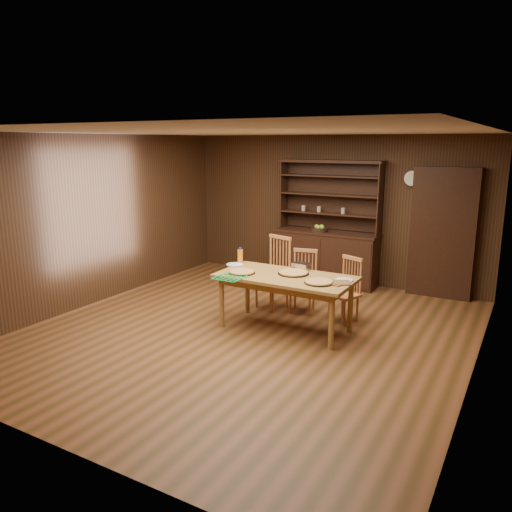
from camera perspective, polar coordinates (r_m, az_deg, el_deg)
The scene contains 20 objects.
floor at distance 6.73m, azimuth -0.85°, elevation -8.67°, with size 6.00×6.00×0.00m, color brown.
room_shell at distance 6.32m, azimuth -0.90°, elevation 4.74°, with size 6.00×6.00×6.00m.
china_hutch at distance 8.95m, azimuth 8.10°, elevation 0.65°, with size 1.84×0.52×2.17m.
doorway at distance 8.51m, azimuth 20.54°, elevation 2.44°, with size 1.00×0.18×2.10m, color black.
wall_clock at distance 8.57m, azimuth 17.40°, elevation 8.48°, with size 0.30×0.05×0.30m.
dining_table at distance 6.63m, azimuth 3.39°, elevation -2.97°, with size 1.80×0.90×0.75m.
chair_left at distance 7.59m, azimuth 2.25°, elevation -1.57°, with size 0.54×0.53×1.09m.
chair_center at distance 7.45m, azimuth 5.47°, elevation -2.62°, with size 0.44×0.43×0.93m.
chair_right at distance 7.14m, azimuth 10.38°, elevation -3.53°, with size 0.48×0.47×0.91m.
pizza_left at distance 6.71m, azimuth -1.62°, elevation -1.83°, with size 0.36×0.36×0.04m.
pizza_right at distance 6.29m, azimuth 7.20°, elevation -2.96°, with size 0.37×0.37×0.04m.
pizza_center at distance 6.69m, azimuth 4.31°, elevation -1.92°, with size 0.42×0.42×0.04m.
cooling_rack at distance 6.50m, azimuth -3.06°, elevation -2.44°, with size 0.34×0.34×0.02m, color #0EB64D, non-canonical shape.
plate_left at distance 7.16m, azimuth -2.40°, elevation -0.98°, with size 0.25×0.25×0.02m.
plate_right at distance 6.46m, azimuth 10.01°, elevation -2.71°, with size 0.24×0.24×0.02m.
foil_dish at distance 6.93m, azimuth 5.22°, elevation -1.16°, with size 0.23×0.17×0.09m, color silver.
juice_bottle at distance 7.27m, azimuth -1.82°, elevation 0.02°, with size 0.08×0.08×0.23m.
pot_holder_a at distance 6.33m, azimuth 9.75°, elevation -3.03°, with size 0.22×0.22×0.02m, color maroon.
pot_holder_b at distance 6.28m, azimuth 9.20°, elevation -3.14°, with size 0.19×0.19×0.01m, color maroon.
fruit_bowl at distance 8.86m, azimuth 7.26°, elevation 3.10°, with size 0.31×0.31×0.12m.
Camera 1 is at (3.17, -5.39, 2.48)m, focal length 35.00 mm.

